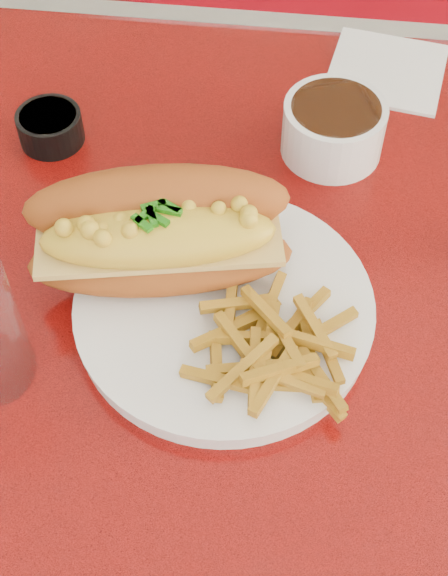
# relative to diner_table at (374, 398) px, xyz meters

# --- Properties ---
(diner_table) EXTENTS (1.23, 0.83, 0.77)m
(diner_table) POSITION_rel_diner_table_xyz_m (0.00, 0.00, 0.00)
(diner_table) COLOR red
(diner_table) RESTS_ON ground
(booth_bench_far) EXTENTS (1.20, 0.51, 0.90)m
(booth_bench_far) POSITION_rel_diner_table_xyz_m (0.00, 0.81, -0.32)
(booth_bench_far) COLOR maroon
(booth_bench_far) RESTS_ON ground
(dinner_plate) EXTENTS (0.28, 0.28, 0.02)m
(dinner_plate) POSITION_rel_diner_table_xyz_m (-0.15, -0.03, 0.17)
(dinner_plate) COLOR white
(dinner_plate) RESTS_ON diner_table
(mac_hoagie) EXTENTS (0.24, 0.15, 0.10)m
(mac_hoagie) POSITION_rel_diner_table_xyz_m (-0.21, 0.01, 0.22)
(mac_hoagie) COLOR #A04E19
(mac_hoagie) RESTS_ON dinner_plate
(fries_pile) EXTENTS (0.12, 0.11, 0.03)m
(fries_pile) POSITION_rel_diner_table_xyz_m (-0.11, -0.07, 0.19)
(fries_pile) COLOR #C08A20
(fries_pile) RESTS_ON dinner_plate
(fork) EXTENTS (0.09, 0.13, 0.00)m
(fork) POSITION_rel_diner_table_xyz_m (-0.10, -0.01, 0.18)
(fork) COLOR #B8B8BC
(fork) RESTS_ON dinner_plate
(gravy_ramekin) EXTENTS (0.11, 0.11, 0.06)m
(gravy_ramekin) POSITION_rel_diner_table_xyz_m (-0.07, 0.19, 0.19)
(gravy_ramekin) COLOR white
(gravy_ramekin) RESTS_ON diner_table
(sauce_cup_left) EXTENTS (0.08, 0.08, 0.03)m
(sauce_cup_left) POSITION_rel_diner_table_xyz_m (-0.35, 0.17, 0.18)
(sauce_cup_left) COLOR black
(sauce_cup_left) RESTS_ON diner_table
(paper_napkin) EXTENTS (0.14, 0.14, 0.00)m
(paper_napkin) POSITION_rel_diner_table_xyz_m (-0.01, 0.32, 0.16)
(paper_napkin) COLOR silver
(paper_napkin) RESTS_ON diner_table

